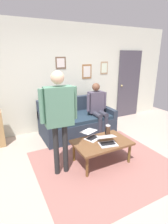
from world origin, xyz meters
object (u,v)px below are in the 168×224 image
object	(u,v)px
french_press	(108,130)
person_standing	(59,111)
person_seated	(97,106)
laptop_left	(91,136)
interior_door	(129,85)
couch	(77,122)
laptop_center	(107,141)
coffee_table	(102,144)

from	to	relation	value
french_press	person_standing	distance (m)	1.17
person_standing	person_seated	bearing A→B (deg)	-141.46
laptop_left	french_press	bearing A→B (deg)	172.61
interior_door	couch	bearing A→B (deg)	14.02
french_press	person_standing	size ratio (longest dim) A/B	0.14
laptop_left	french_press	xyz separation A→B (m)	(-0.34, 0.04, 0.06)
laptop_center	french_press	bearing A→B (deg)	-125.51
person_seated	interior_door	bearing A→B (deg)	-155.24
couch	laptop_left	bearing A→B (deg)	78.75
interior_door	couch	xyz separation A→B (m)	(2.08, 0.52, -0.72)
laptop_center	person_standing	size ratio (longest dim) A/B	0.22
person_seated	laptop_center	bearing A→B (deg)	66.26
interior_door	person_standing	world-z (taller)	interior_door
laptop_center	person_seated	world-z (taller)	person_seated
interior_door	coffee_table	size ratio (longest dim) A/B	1.99
couch	person_seated	xyz separation A→B (m)	(-0.46, 0.23, 0.42)
coffee_table	person_standing	distance (m)	1.06
person_seated	french_press	bearing A→B (deg)	70.21
coffee_table	laptop_center	xyz separation A→B (m)	(-0.04, 0.12, 0.09)
interior_door	person_seated	bearing A→B (deg)	24.76
person_standing	couch	bearing A→B (deg)	-124.56
couch	coffee_table	world-z (taller)	couch
laptop_left	person_standing	distance (m)	0.94
couch	laptop_center	size ratio (longest dim) A/B	4.76
person_standing	person_seated	distance (m)	1.79
laptop_center	french_press	world-z (taller)	french_press
french_press	person_standing	bearing A→B (deg)	6.70
laptop_left	laptop_center	distance (m)	0.36
french_press	interior_door	bearing A→B (deg)	-138.92
coffee_table	couch	bearing A→B (deg)	-95.54
laptop_left	person_seated	bearing A→B (deg)	-126.72
laptop_center	person_standing	distance (m)	1.05
couch	coffee_table	bearing A→B (deg)	84.46
couch	laptop_center	xyz separation A→B (m)	(0.09, 1.48, 0.16)
french_press	laptop_left	bearing A→B (deg)	-7.39
person_standing	coffee_table	bearing A→B (deg)	176.62
laptop_center	person_standing	bearing A→B (deg)	-11.31
couch	coffee_table	xyz separation A→B (m)	(0.13, 1.36, 0.07)
laptop_left	laptop_center	xyz separation A→B (m)	(-0.14, 0.33, -0.00)
interior_door	french_press	size ratio (longest dim) A/B	8.48
interior_door	french_press	world-z (taller)	interior_door
person_standing	person_seated	size ratio (longest dim) A/B	1.34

